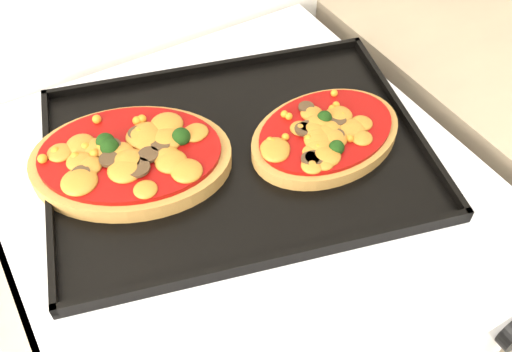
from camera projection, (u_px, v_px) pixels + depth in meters
stove at (243, 332)px, 1.08m from camera, size 0.60×0.60×0.91m
baking_tray at (237, 151)px, 0.75m from camera, size 0.57×0.48×0.02m
pizza_left at (131, 157)px, 0.72m from camera, size 0.31×0.28×0.04m
pizza_right at (326, 133)px, 0.75m from camera, size 0.22×0.16×0.03m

